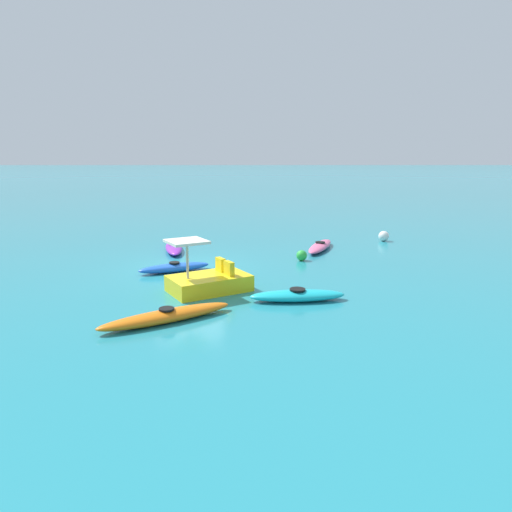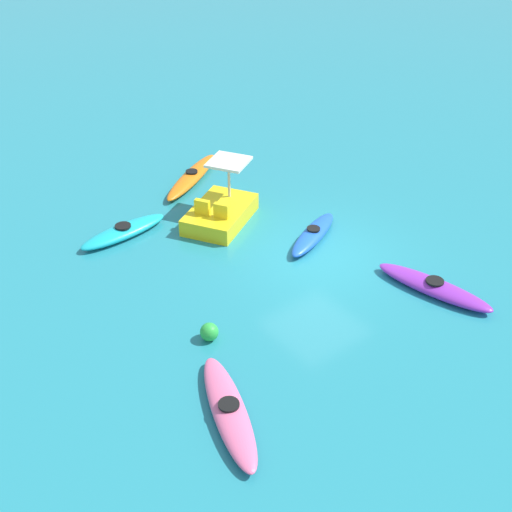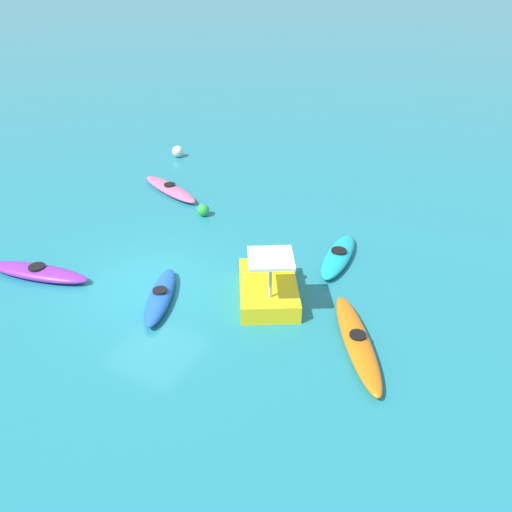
{
  "view_description": "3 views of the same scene",
  "coord_description": "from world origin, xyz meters",
  "views": [
    {
      "loc": [
        -2.41,
        16.67,
        4.04
      ],
      "look_at": [
        -2.52,
        0.5,
        0.53
      ],
      "focal_mm": 31.39,
      "sensor_mm": 36.0,
      "label": 1
    },
    {
      "loc": [
        -11.25,
        -11.57,
        10.47
      ],
      "look_at": [
        -1.94,
        0.32,
        0.62
      ],
      "focal_mm": 49.04,
      "sensor_mm": 36.0,
      "label": 2
    },
    {
      "loc": [
        8.71,
        7.98,
        7.78
      ],
      "look_at": [
        -2.07,
        2.28,
        0.48
      ],
      "focal_mm": 34.69,
      "sensor_mm": 36.0,
      "label": 3
    }
  ],
  "objects": [
    {
      "name": "kayak_blue",
      "position": [
        0.47,
        0.76,
        0.16
      ],
      "size": [
        2.63,
        1.64,
        0.37
      ],
      "color": "blue",
      "rests_on": "ground_plane"
    },
    {
      "name": "kayak_pink",
      "position": [
        -5.47,
        -3.29,
        0.16
      ],
      "size": [
        1.85,
        3.34,
        0.37
      ],
      "color": "pink",
      "rests_on": "ground_plane"
    },
    {
      "name": "buoy_green",
      "position": [
        -4.38,
        -1.05,
        0.22
      ],
      "size": [
        0.43,
        0.43,
        0.43
      ],
      "primitive_type": "sphere",
      "color": "green",
      "rests_on": "ground_plane"
    },
    {
      "name": "kayak_purple",
      "position": [
        1.15,
        -3.03,
        0.16
      ],
      "size": [
        1.36,
        3.25,
        0.37
      ],
      "color": "purple",
      "rests_on": "ground_plane"
    },
    {
      "name": "kayak_cyan",
      "position": [
        -3.7,
        4.22,
        0.16
      ],
      "size": [
        2.84,
        0.95,
        0.37
      ],
      "color": "#19B7C6",
      "rests_on": "ground_plane"
    },
    {
      "name": "ground_plane",
      "position": [
        0.0,
        0.0,
        0.0
      ],
      "size": [
        600.0,
        600.0,
        0.0
      ],
      "primitive_type": "plane",
      "color": "teal"
    },
    {
      "name": "pedal_boat_yellow",
      "position": [
        -1.02,
        3.21,
        0.34
      ],
      "size": [
        2.83,
        2.51,
        1.68
      ],
      "color": "yellow",
      "rests_on": "ground_plane"
    },
    {
      "name": "kayak_orange",
      "position": [
        -0.23,
        5.92,
        0.16
      ],
      "size": [
        3.31,
        2.39,
        0.37
      ],
      "color": "orange",
      "rests_on": "ground_plane"
    },
    {
      "name": "buoy_white",
      "position": [
        -8.98,
        -5.44,
        0.26
      ],
      "size": [
        0.52,
        0.52,
        0.52
      ],
      "primitive_type": "sphere",
      "color": "white",
      "rests_on": "ground_plane"
    }
  ]
}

